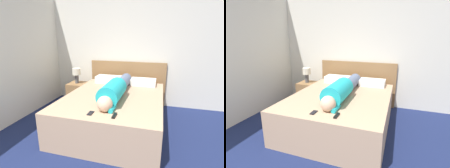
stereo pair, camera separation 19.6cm
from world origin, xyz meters
The scene contains 10 objects.
wall_back centered at (0.00, 3.63, 1.30)m, with size 5.20×0.06×2.60m.
bed centered at (-0.14, 2.37, 0.29)m, with size 1.68×2.08×0.58m.
headboard centered at (-0.14, 3.56, 0.51)m, with size 1.80×0.04×1.02m.
nightstand centered at (-1.28, 3.18, 0.26)m, with size 0.39×0.43×0.52m.
table_lamp centered at (-1.28, 3.18, 0.76)m, with size 0.19×0.19×0.36m.
person_lying centered at (-0.09, 2.29, 0.73)m, with size 0.33×1.66×0.33m.
pillow_near_headboard centered at (-0.49, 3.20, 0.66)m, with size 0.56×0.32×0.15m.
pillow_second centered at (0.28, 3.20, 0.65)m, with size 0.53×0.32×0.13m.
tv_remote centered at (0.09, 1.55, 0.60)m, with size 0.04×0.15×0.02m.
cell_phone centered at (-0.25, 1.55, 0.59)m, with size 0.06×0.13×0.01m.
Camera 1 is at (0.63, -0.48, 1.60)m, focal length 28.00 mm.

